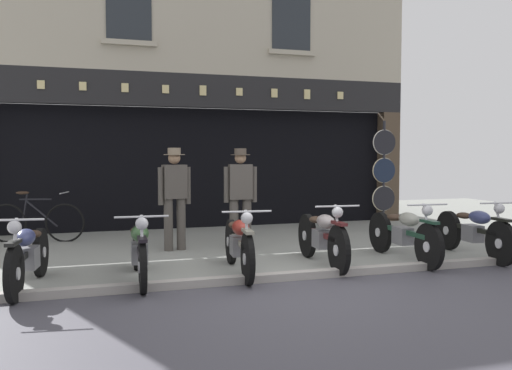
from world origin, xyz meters
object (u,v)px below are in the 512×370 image
(salesman_left, at_px, (175,193))
(leaning_bicycle, at_px, (36,221))
(motorcycle_center, at_px, (322,236))
(motorcycle_center_right, at_px, (403,233))
(advert_board_near, at_px, (92,159))
(motorcycle_left, at_px, (139,248))
(tyre_sign_pole, at_px, (384,171))
(motorcycle_right, at_px, (474,230))
(shopkeeper_center, at_px, (240,194))
(motorcycle_far_left, at_px, (28,254))
(motorcycle_center_left, at_px, (239,242))
(advert_board_far, at_px, (26,153))

(salesman_left, height_order, leaning_bicycle, salesman_left)
(leaning_bicycle, bearing_deg, motorcycle_center, 65.08)
(motorcycle_center_right, xyz_separation_m, advert_board_near, (-4.41, 4.69, 1.07))
(motorcycle_left, height_order, leaning_bicycle, leaning_bicycle)
(tyre_sign_pole, xyz_separation_m, leaning_bicycle, (-6.73, 0.86, -0.87))
(motorcycle_right, xyz_separation_m, advert_board_near, (-5.59, 4.79, 1.08))
(salesman_left, distance_m, tyre_sign_pole, 4.52)
(shopkeeper_center, bearing_deg, motorcycle_left, 50.07)
(motorcycle_left, bearing_deg, leaning_bicycle, -65.29)
(motorcycle_far_left, relative_size, motorcycle_center_left, 0.97)
(motorcycle_left, relative_size, leaning_bicycle, 1.15)
(motorcycle_far_left, xyz_separation_m, leaning_bicycle, (-0.20, 3.70, -0.04))
(motorcycle_left, xyz_separation_m, motorcycle_center_left, (1.32, 0.02, 0.01))
(motorcycle_left, height_order, salesman_left, salesman_left)
(motorcycle_center, bearing_deg, motorcycle_center_right, -177.21)
(motorcycle_center_right, bearing_deg, advert_board_far, -36.35)
(shopkeeper_center, relative_size, advert_board_far, 1.83)
(salesman_left, bearing_deg, motorcycle_center, 125.50)
(motorcycle_far_left, xyz_separation_m, motorcycle_left, (1.31, -0.00, -0.01))
(motorcycle_center, distance_m, motorcycle_center_right, 1.32)
(motorcycle_center_right, height_order, tyre_sign_pole, tyre_sign_pole)
(advert_board_near, bearing_deg, salesman_left, -65.22)
(motorcycle_center_right, xyz_separation_m, tyre_sign_pole, (1.30, 2.74, 0.83))
(motorcycle_left, distance_m, motorcycle_right, 5.11)
(motorcycle_far_left, distance_m, motorcycle_right, 6.42)
(motorcycle_center_right, height_order, motorcycle_right, motorcycle_center_right)
(advert_board_near, bearing_deg, motorcycle_center, -56.36)
(motorcycle_center_right, distance_m, advert_board_far, 7.45)
(motorcycle_center_left, relative_size, tyre_sign_pole, 0.87)
(tyre_sign_pole, height_order, advert_board_near, tyre_sign_pole)
(motorcycle_right, bearing_deg, leaning_bicycle, -23.31)
(advert_board_near, height_order, advert_board_far, advert_board_far)
(motorcycle_far_left, bearing_deg, motorcycle_center_left, -171.65)
(advert_board_far, bearing_deg, motorcycle_left, -69.97)
(motorcycle_center, relative_size, leaning_bicycle, 1.16)
(motorcycle_center_right, bearing_deg, tyre_sign_pole, -112.18)
(motorcycle_center_right, xyz_separation_m, motorcycle_right, (1.19, -0.10, -0.00))
(salesman_left, relative_size, tyre_sign_pole, 0.75)
(motorcycle_center, height_order, motorcycle_right, motorcycle_center)
(motorcycle_left, xyz_separation_m, motorcycle_center_right, (3.92, 0.10, 0.01))
(motorcycle_center, height_order, shopkeeper_center, shopkeeper_center)
(tyre_sign_pole, xyz_separation_m, advert_board_far, (-6.97, 1.95, 0.37))
(advert_board_near, bearing_deg, motorcycle_left, -84.22)
(motorcycle_center, xyz_separation_m, advert_board_near, (-3.09, 4.64, 1.07))
(advert_board_far, bearing_deg, salesman_left, -47.36)
(motorcycle_center_left, bearing_deg, advert_board_far, -50.90)
(motorcycle_far_left, distance_m, tyre_sign_pole, 7.17)
(motorcycle_right, distance_m, tyre_sign_pole, 2.96)
(salesman_left, bearing_deg, advert_board_far, -55.69)
(salesman_left, relative_size, advert_board_far, 1.84)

